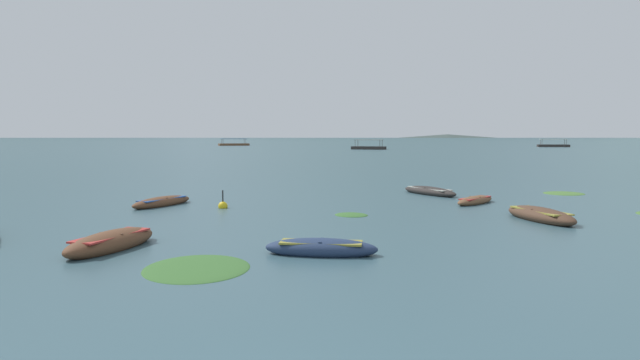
{
  "coord_description": "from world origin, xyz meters",
  "views": [
    {
      "loc": [
        0.45,
        -4.6,
        3.21
      ],
      "look_at": [
        0.35,
        30.41,
        0.34
      ],
      "focal_mm": 30.12,
      "sensor_mm": 36.0,
      "label": 1
    }
  ],
  "objects_px": {
    "rowboat_4": "(113,242)",
    "rowboat_5": "(542,215)",
    "rowboat_6": "(431,191)",
    "ferry_2": "(235,144)",
    "rowboat_0": "(477,201)",
    "ferry_1": "(370,148)",
    "ferry_0": "(555,145)",
    "mooring_buoy": "(225,206)",
    "rowboat_3": "(323,248)",
    "rowboat_2": "(164,202)"
  },
  "relations": [
    {
      "from": "ferry_1",
      "to": "mooring_buoy",
      "type": "distance_m",
      "value": 107.23
    },
    {
      "from": "ferry_0",
      "to": "mooring_buoy",
      "type": "relative_size",
      "value": 9.99
    },
    {
      "from": "rowboat_2",
      "to": "rowboat_5",
      "type": "xyz_separation_m",
      "value": [
        15.74,
        -4.35,
        0.03
      ]
    },
    {
      "from": "rowboat_4",
      "to": "rowboat_3",
      "type": "bearing_deg",
      "value": -6.61
    },
    {
      "from": "rowboat_0",
      "to": "ferry_1",
      "type": "xyz_separation_m",
      "value": [
        4.37,
        104.39,
        0.3
      ]
    },
    {
      "from": "rowboat_6",
      "to": "ferry_1",
      "type": "relative_size",
      "value": 0.47
    },
    {
      "from": "rowboat_3",
      "to": "rowboat_5",
      "type": "distance_m",
      "value": 10.28
    },
    {
      "from": "rowboat_4",
      "to": "rowboat_6",
      "type": "bearing_deg",
      "value": 50.17
    },
    {
      "from": "rowboat_6",
      "to": "mooring_buoy",
      "type": "xyz_separation_m",
      "value": [
        -10.39,
        -5.66,
        -0.07
      ]
    },
    {
      "from": "rowboat_0",
      "to": "rowboat_4",
      "type": "bearing_deg",
      "value": -142.23
    },
    {
      "from": "rowboat_4",
      "to": "rowboat_6",
      "type": "height_order",
      "value": "rowboat_4"
    },
    {
      "from": "rowboat_4",
      "to": "rowboat_6",
      "type": "relative_size",
      "value": 0.9
    },
    {
      "from": "rowboat_2",
      "to": "rowboat_4",
      "type": "relative_size",
      "value": 1.01
    },
    {
      "from": "rowboat_6",
      "to": "ferry_2",
      "type": "bearing_deg",
      "value": 103.01
    },
    {
      "from": "rowboat_6",
      "to": "ferry_2",
      "type": "height_order",
      "value": "ferry_2"
    },
    {
      "from": "rowboat_6",
      "to": "mooring_buoy",
      "type": "height_order",
      "value": "mooring_buoy"
    },
    {
      "from": "rowboat_2",
      "to": "rowboat_3",
      "type": "bearing_deg",
      "value": -54.48
    },
    {
      "from": "rowboat_0",
      "to": "ferry_0",
      "type": "bearing_deg",
      "value": 65.21
    },
    {
      "from": "rowboat_6",
      "to": "ferry_1",
      "type": "bearing_deg",
      "value": 86.74
    },
    {
      "from": "rowboat_2",
      "to": "rowboat_5",
      "type": "bearing_deg",
      "value": -15.45
    },
    {
      "from": "rowboat_4",
      "to": "ferry_1",
      "type": "xyz_separation_m",
      "value": [
        17.71,
        114.73,
        0.24
      ]
    },
    {
      "from": "rowboat_3",
      "to": "ferry_2",
      "type": "xyz_separation_m",
      "value": [
        -29.32,
        168.0,
        0.27
      ]
    },
    {
      "from": "ferry_0",
      "to": "rowboat_6",
      "type": "bearing_deg",
      "value": -115.95
    },
    {
      "from": "rowboat_0",
      "to": "rowboat_5",
      "type": "xyz_separation_m",
      "value": [
        1.02,
        -5.09,
        0.05
      ]
    },
    {
      "from": "ferry_0",
      "to": "ferry_2",
      "type": "distance_m",
      "value": 101.17
    },
    {
      "from": "rowboat_5",
      "to": "mooring_buoy",
      "type": "distance_m",
      "value": 13.23
    },
    {
      "from": "rowboat_4",
      "to": "ferry_2",
      "type": "distance_m",
      "value": 168.93
    },
    {
      "from": "rowboat_2",
      "to": "rowboat_6",
      "type": "relative_size",
      "value": 0.91
    },
    {
      "from": "rowboat_2",
      "to": "rowboat_4",
      "type": "distance_m",
      "value": 9.7
    },
    {
      "from": "ferry_2",
      "to": "ferry_0",
      "type": "bearing_deg",
      "value": -13.25
    },
    {
      "from": "rowboat_6",
      "to": "ferry_1",
      "type": "height_order",
      "value": "ferry_1"
    },
    {
      "from": "rowboat_4",
      "to": "rowboat_5",
      "type": "height_order",
      "value": "rowboat_4"
    },
    {
      "from": "rowboat_4",
      "to": "rowboat_5",
      "type": "distance_m",
      "value": 15.29
    },
    {
      "from": "rowboat_0",
      "to": "ferry_1",
      "type": "height_order",
      "value": "ferry_1"
    },
    {
      "from": "rowboat_0",
      "to": "ferry_2",
      "type": "relative_size",
      "value": 0.26
    },
    {
      "from": "rowboat_3",
      "to": "ferry_0",
      "type": "height_order",
      "value": "ferry_0"
    },
    {
      "from": "rowboat_3",
      "to": "rowboat_6",
      "type": "distance_m",
      "value": 16.22
    },
    {
      "from": "rowboat_6",
      "to": "ferry_0",
      "type": "xyz_separation_m",
      "value": [
        63.14,
        129.75,
        0.28
      ]
    },
    {
      "from": "rowboat_5",
      "to": "ferry_1",
      "type": "distance_m",
      "value": 109.53
    },
    {
      "from": "ferry_1",
      "to": "mooring_buoy",
      "type": "xyz_separation_m",
      "value": [
        -16.11,
        -106.01,
        -0.35
      ]
    },
    {
      "from": "rowboat_6",
      "to": "rowboat_3",
      "type": "bearing_deg",
      "value": -111.77
    },
    {
      "from": "rowboat_5",
      "to": "ferry_1",
      "type": "xyz_separation_m",
      "value": [
        3.35,
        109.48,
        0.25
      ]
    },
    {
      "from": "rowboat_5",
      "to": "rowboat_0",
      "type": "bearing_deg",
      "value": 101.36
    },
    {
      "from": "rowboat_5",
      "to": "ferry_1",
      "type": "height_order",
      "value": "ferry_1"
    },
    {
      "from": "ferry_0",
      "to": "mooring_buoy",
      "type": "bearing_deg",
      "value": -118.5
    },
    {
      "from": "rowboat_0",
      "to": "ferry_1",
      "type": "relative_size",
      "value": 0.33
    },
    {
      "from": "rowboat_6",
      "to": "mooring_buoy",
      "type": "bearing_deg",
      "value": -151.43
    },
    {
      "from": "rowboat_4",
      "to": "mooring_buoy",
      "type": "xyz_separation_m",
      "value": [
        1.6,
        8.72,
        -0.11
      ]
    },
    {
      "from": "mooring_buoy",
      "to": "ferry_2",
      "type": "bearing_deg",
      "value": 98.94
    },
    {
      "from": "rowboat_2",
      "to": "rowboat_5",
      "type": "distance_m",
      "value": 16.33
    }
  ]
}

